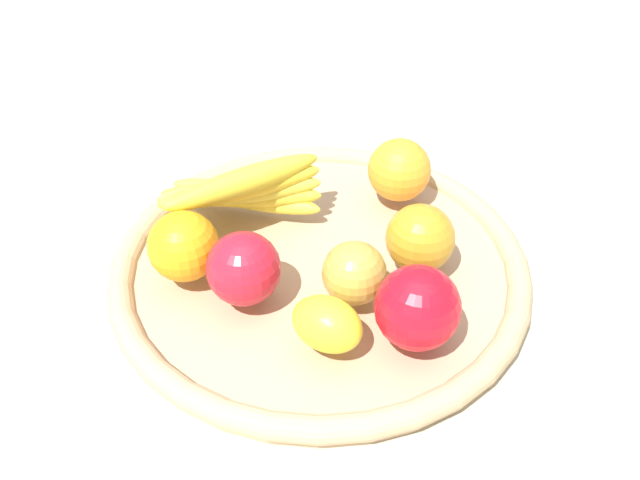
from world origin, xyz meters
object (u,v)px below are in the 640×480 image
orange_0 (399,170)px  apple_1 (420,238)px  orange_1 (184,246)px  lemon_0 (327,324)px  apple_0 (354,273)px  apple_3 (244,269)px  banana_bunch (242,190)px  apple_2 (417,308)px

orange_0 → apple_1: bearing=117.6°
orange_1 → lemon_0: bearing=168.9°
apple_0 → orange_1: 0.18m
apple_3 → orange_1: 0.07m
orange_0 → lemon_0: bearing=92.6°
banana_bunch → apple_1: bearing=-179.7°
apple_1 → orange_0: bearing=-62.4°
apple_2 → orange_0: (0.08, -0.21, -0.00)m
banana_bunch → lemon_0: bearing=139.0°
apple_1 → orange_0: orange_0 is taller
apple_2 → orange_1: (0.24, 0.00, -0.00)m
orange_1 → apple_3: bearing=174.6°
apple_0 → lemon_0: bearing=89.1°
banana_bunch → apple_0: size_ratio=2.91×
apple_1 → lemon_0: bearing=71.6°
apple_3 → banana_bunch: bearing=-61.7°
banana_bunch → apple_1: banana_bunch is taller
apple_1 → lemon_0: (0.05, 0.14, -0.01)m
apple_2 → orange_0: size_ratio=1.08×
banana_bunch → orange_0: (-0.15, -0.11, -0.00)m
apple_1 → apple_0: size_ratio=1.12×
banana_bunch → apple_2: banana_bunch is taller
apple_3 → apple_0: size_ratio=1.15×
apple_0 → apple_2: bearing=157.9°
apple_1 → orange_1: 0.24m
banana_bunch → apple_3: size_ratio=2.52×
apple_2 → apple_0: (0.07, -0.03, -0.01)m
orange_0 → orange_1: (0.16, 0.22, -0.00)m
banana_bunch → apple_2: (-0.23, 0.10, -0.00)m
apple_1 → lemon_0: size_ratio=1.04×
lemon_0 → orange_0: (0.01, -0.25, 0.01)m
apple_2 → orange_0: apple_2 is taller
apple_1 → apple_2: apple_2 is taller
apple_2 → banana_bunch: bearing=-23.3°
banana_bunch → lemon_0: (-0.16, 0.14, -0.01)m
lemon_0 → apple_1: bearing=-108.4°
apple_2 → orange_0: bearing=-68.3°
apple_3 → orange_1: (0.07, -0.01, -0.00)m
lemon_0 → orange_0: orange_0 is taller
apple_3 → orange_1: bearing=-5.4°
apple_2 → apple_1: bearing=-75.2°
banana_bunch → lemon_0: size_ratio=2.69×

